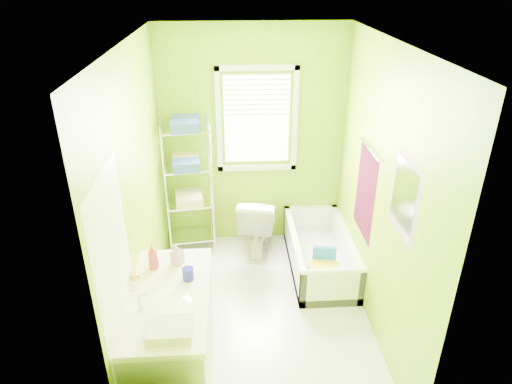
{
  "coord_description": "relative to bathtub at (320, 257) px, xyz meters",
  "views": [
    {
      "loc": [
        -0.25,
        -3.51,
        3.12
      ],
      "look_at": [
        -0.03,
        0.25,
        1.23
      ],
      "focal_mm": 32.0,
      "sensor_mm": 36.0,
      "label": 1
    }
  ],
  "objects": [
    {
      "name": "ground",
      "position": [
        -0.72,
        -0.72,
        -0.15
      ],
      "size": [
        2.9,
        2.9,
        0.0
      ],
      "primitive_type": "plane",
      "color": "silver",
      "rests_on": "ground"
    },
    {
      "name": "room_envelope",
      "position": [
        -0.72,
        -0.72,
        1.4
      ],
      "size": [
        2.14,
        2.94,
        2.62
      ],
      "color": "#739D07",
      "rests_on": "ground"
    },
    {
      "name": "window",
      "position": [
        -0.67,
        0.71,
        1.47
      ],
      "size": [
        0.92,
        0.05,
        1.22
      ],
      "color": "white",
      "rests_on": "ground"
    },
    {
      "name": "door",
      "position": [
        -1.76,
        -1.72,
        0.85
      ],
      "size": [
        0.09,
        0.8,
        2.0
      ],
      "color": "white",
      "rests_on": "ground"
    },
    {
      "name": "right_wall_decor",
      "position": [
        0.31,
        -0.74,
        1.17
      ],
      "size": [
        0.04,
        1.48,
        1.17
      ],
      "color": "#41071D",
      "rests_on": "ground"
    },
    {
      "name": "bathtub",
      "position": [
        0.0,
        0.0,
        0.0
      ],
      "size": [
        0.66,
        1.41,
        0.45
      ],
      "color": "white",
      "rests_on": "ground"
    },
    {
      "name": "toilet",
      "position": [
        -0.67,
        0.42,
        0.23
      ],
      "size": [
        0.55,
        0.8,
        0.75
      ],
      "primitive_type": "imported",
      "rotation": [
        0.0,
        0.0,
        2.96
      ],
      "color": "white",
      "rests_on": "ground"
    },
    {
      "name": "vanity",
      "position": [
        -1.48,
        -1.5,
        0.33
      ],
      "size": [
        0.62,
        1.21,
        1.13
      ],
      "color": "silver",
      "rests_on": "ground"
    },
    {
      "name": "wire_shelf_unit",
      "position": [
        -1.46,
        0.56,
        0.85
      ],
      "size": [
        0.58,
        0.47,
        1.63
      ],
      "color": "silver",
      "rests_on": "ground"
    }
  ]
}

